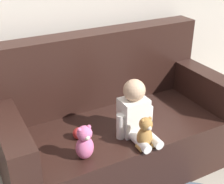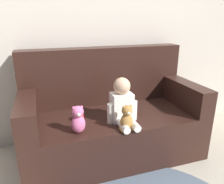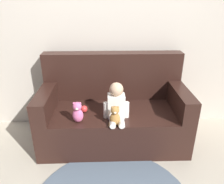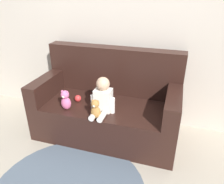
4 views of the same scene
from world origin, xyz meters
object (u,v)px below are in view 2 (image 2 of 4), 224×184
plush_toy_side (78,120)px  couch (111,118)px  teddy_bear_brown (127,118)px  toy_ball (79,117)px  person_baby (122,104)px

plush_toy_side → couch: bearing=41.9°
couch → teddy_bear_brown: bearing=-89.9°
plush_toy_side → toy_ball: plush_toy_side is taller
teddy_bear_brown → couch: bearing=90.1°
couch → toy_ball: size_ratio=21.10×
couch → person_baby: 0.36m
teddy_bear_brown → plush_toy_side: plush_toy_side is taller
person_baby → teddy_bear_brown: bearing=-97.7°
person_baby → plush_toy_side: bearing=-168.2°
plush_toy_side → teddy_bear_brown: bearing=-10.9°
person_baby → plush_toy_side: (-0.40, -0.08, -0.05)m
teddy_bear_brown → toy_ball: teddy_bear_brown is taller
couch → teddy_bear_brown: (0.00, -0.41, 0.19)m
teddy_bear_brown → toy_ball: size_ratio=2.73×
couch → teddy_bear_brown: 0.45m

